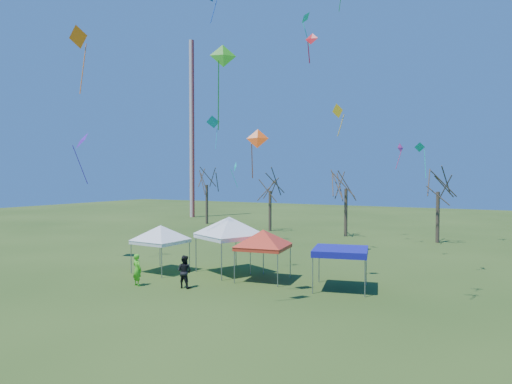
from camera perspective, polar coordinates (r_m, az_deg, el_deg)
ground at (r=22.43m, az=-2.44°, el=-13.11°), size 140.00×140.00×0.00m
radio_mast at (r=65.88m, az=-8.02°, el=7.78°), size 0.70×0.70×25.00m
tree_0 at (r=56.00m, az=-6.18°, el=2.65°), size 3.83×3.83×8.44m
tree_1 at (r=48.44m, az=1.77°, el=1.94°), size 3.42×3.42×7.54m
tree_2 at (r=45.00m, az=11.20°, el=2.53°), size 3.71×3.71×8.18m
tree_3 at (r=42.87m, az=21.83°, el=2.17°), size 3.59×3.59×7.91m
tent_white_west at (r=28.41m, az=-11.85°, el=-4.48°), size 3.73×3.73×3.29m
tent_white_mid at (r=27.54m, az=-3.37°, el=-3.58°), size 4.18×4.18×3.92m
tent_red at (r=25.58m, az=0.90°, el=-5.15°), size 3.69×3.69×3.29m
tent_blue at (r=24.05m, az=10.53°, el=-7.33°), size 3.27×3.27×2.13m
person_dark at (r=24.46m, az=-8.94°, el=-9.79°), size 0.87×0.70×1.71m
person_green at (r=25.43m, az=-14.63°, el=-9.39°), size 0.70×0.54×1.70m
kite_25 at (r=25.17m, az=6.93°, el=18.41°), size 0.71×0.34×1.57m
kite_11 at (r=35.72m, az=10.22°, el=9.93°), size 1.18×0.89×2.55m
kite_13 at (r=45.37m, az=-2.66°, el=3.15°), size 0.96×0.97×2.58m
kite_1 at (r=21.85m, az=0.16°, el=6.67°), size 1.20×0.94×2.41m
kite_19 at (r=40.53m, az=17.62°, el=5.22°), size 0.63×0.83×2.22m
kite_24 at (r=34.05m, az=6.20°, el=20.80°), size 0.72×0.97×2.33m
kite_5 at (r=19.74m, az=-4.16°, el=16.50°), size 1.17×1.05×3.61m
kite_2 at (r=47.71m, az=-5.39°, el=8.71°), size 1.60×1.21×3.51m
kite_22 at (r=40.48m, az=19.82°, el=5.16°), size 1.04×0.90×3.00m
kite_14 at (r=33.75m, az=-20.98°, el=6.02°), size 1.66×1.45×3.64m
kite_8 at (r=33.72m, az=-21.27°, el=17.57°), size 1.60×0.76×4.57m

